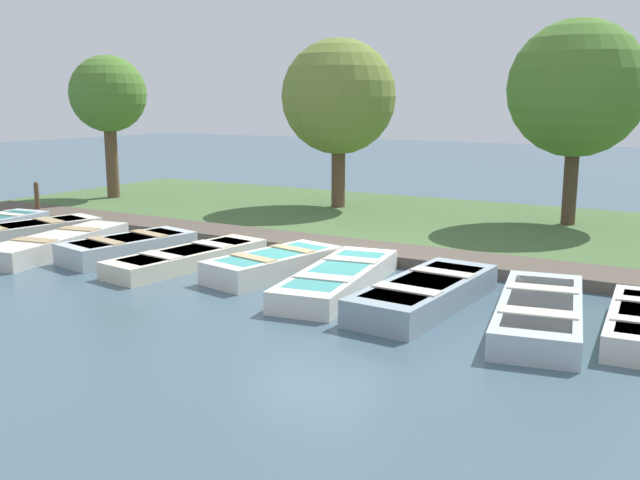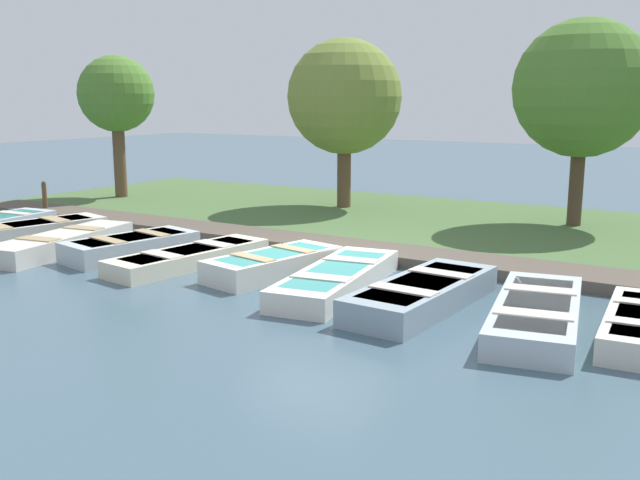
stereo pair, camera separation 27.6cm
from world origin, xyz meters
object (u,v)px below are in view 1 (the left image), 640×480
at_px(rowboat_3, 128,247).
at_px(rowboat_6, 338,278).
at_px(park_tree_far_left, 108,96).
at_px(rowboat_1, 22,233).
at_px(rowboat_2, 58,243).
at_px(mooring_post_near, 37,199).
at_px(rowboat_7, 425,293).
at_px(rowboat_8, 540,312).
at_px(park_tree_center, 577,89).
at_px(rowboat_4, 188,258).
at_px(rowboat_5, 274,264).
at_px(park_tree_left, 339,97).

relative_size(rowboat_3, rowboat_6, 0.76).
height_order(rowboat_6, park_tree_far_left, park_tree_far_left).
relative_size(rowboat_1, rowboat_2, 0.98).
bearing_deg(mooring_post_near, park_tree_far_left, -176.92).
xyz_separation_m(rowboat_3, rowboat_7, (0.22, 6.46, -0.00)).
distance_m(rowboat_6, rowboat_8, 3.40).
bearing_deg(park_tree_center, rowboat_2, -47.55).
relative_size(rowboat_6, park_tree_far_left, 0.83).
distance_m(rowboat_7, mooring_post_near, 12.60).
bearing_deg(mooring_post_near, rowboat_3, 67.01).
xyz_separation_m(rowboat_3, rowboat_4, (-0.02, 1.54, -0.05)).
distance_m(rowboat_5, mooring_post_near, 9.47).
relative_size(rowboat_4, rowboat_5, 1.25).
relative_size(rowboat_7, park_tree_center, 0.67).
relative_size(rowboat_2, mooring_post_near, 3.77).
xyz_separation_m(rowboat_3, rowboat_8, (0.26, 8.20, -0.02)).
distance_m(rowboat_1, rowboat_2, 1.65).
height_order(rowboat_5, rowboat_8, rowboat_5).
xyz_separation_m(rowboat_5, park_tree_left, (-6.91, -2.47, 2.97)).
distance_m(rowboat_4, park_tree_left, 7.77).
bearing_deg(park_tree_far_left, rowboat_5, 61.21).
distance_m(park_tree_far_left, park_tree_left, 7.11).
bearing_deg(rowboat_1, rowboat_4, 104.06).
relative_size(rowboat_6, park_tree_left, 0.77).
bearing_deg(park_tree_left, rowboat_7, 37.15).
bearing_deg(rowboat_6, rowboat_8, 76.75).
bearing_deg(rowboat_5, rowboat_4, -71.58).
bearing_deg(rowboat_8, rowboat_7, -102.14).
relative_size(rowboat_6, rowboat_7, 1.11).
height_order(rowboat_6, park_tree_left, park_tree_left).
height_order(rowboat_1, mooring_post_near, mooring_post_near).
xyz_separation_m(rowboat_5, mooring_post_near, (-2.24, -9.20, 0.27)).
relative_size(rowboat_1, park_tree_center, 0.71).
bearing_deg(rowboat_8, rowboat_2, -99.73).
xyz_separation_m(rowboat_3, rowboat_6, (-0.01, 4.81, -0.03)).
distance_m(rowboat_5, park_tree_center, 8.68).
xyz_separation_m(rowboat_1, rowboat_4, (-0.07, 4.72, -0.05)).
bearing_deg(rowboat_7, park_tree_left, -139.31).
bearing_deg(rowboat_7, mooring_post_near, -98.82).
height_order(rowboat_1, rowboat_7, rowboat_1).
distance_m(rowboat_3, mooring_post_near, 6.36).
distance_m(rowboat_6, park_tree_center, 8.38).
relative_size(rowboat_1, mooring_post_near, 3.71).
bearing_deg(rowboat_2, park_tree_left, 152.81).
bearing_deg(mooring_post_near, rowboat_6, 76.94).
bearing_deg(rowboat_4, park_tree_left, -166.77).
bearing_deg(mooring_post_near, park_tree_left, 124.74).
distance_m(rowboat_6, mooring_post_near, 10.95).
height_order(rowboat_4, park_tree_center, park_tree_center).
relative_size(park_tree_left, park_tree_center, 0.96).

